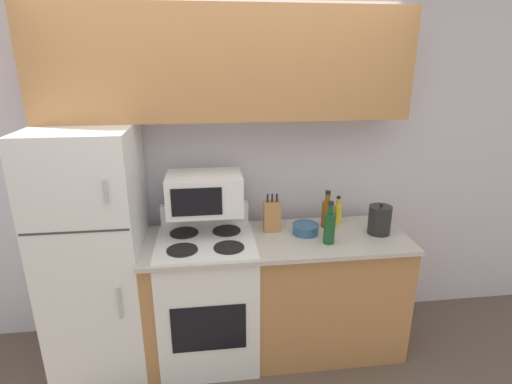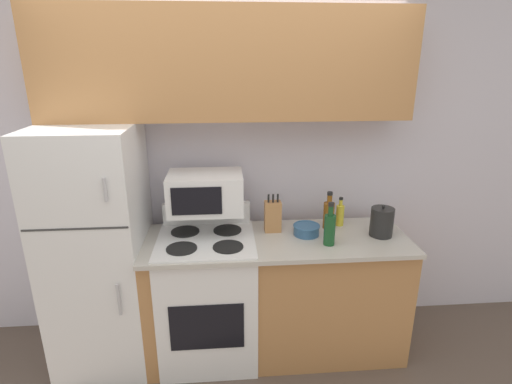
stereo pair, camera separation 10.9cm
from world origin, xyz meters
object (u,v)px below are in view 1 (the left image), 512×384
object	(u,v)px
bowl	(306,229)
bottle_cooking_spray	(338,213)
microwave	(205,193)
bottle_wine_green	(329,227)
kettle	(380,220)
bottle_whiskey	(327,213)
knife_block	(272,216)
stove	(208,297)
refrigerator	(97,252)

from	to	relation	value
bowl	bottle_cooking_spray	size ratio (longest dim) A/B	0.87
microwave	bottle_wine_green	world-z (taller)	microwave
bottle_cooking_spray	kettle	world-z (taller)	kettle
bottle_wine_green	bowl	bearing A→B (deg)	126.02
bottle_whiskey	bottle_wine_green	size ratio (longest dim) A/B	0.93
kettle	microwave	bearing A→B (deg)	173.60
kettle	bottle_cooking_spray	bearing A→B (deg)	139.45
microwave	bottle_wine_green	distance (m)	0.88
bowl	bottle_whiskey	distance (m)	0.22
bottle_whiskey	bottle_cooking_spray	bearing A→B (deg)	24.25
microwave	knife_block	size ratio (longest dim) A/B	1.81
bottle_whiskey	bottle_cooking_spray	world-z (taller)	bottle_whiskey
kettle	bottle_whiskey	bearing A→B (deg)	154.61
stove	bottle_whiskey	xyz separation A→B (m)	(0.90, 0.14, 0.55)
microwave	bottle_whiskey	world-z (taller)	microwave
refrigerator	bottle_wine_green	world-z (taller)	refrigerator
microwave	knife_block	world-z (taller)	microwave
knife_block	bottle_whiskey	world-z (taller)	knife_block
bowl	bottle_cooking_spray	bearing A→B (deg)	28.06
knife_block	bowl	size ratio (longest dim) A/B	1.48
stove	bowl	xyz separation A→B (m)	(0.71, 0.04, 0.48)
stove	bottle_wine_green	world-z (taller)	bottle_wine_green
knife_block	kettle	distance (m)	0.77
bottle_cooking_spray	microwave	bearing A→B (deg)	-176.10
bowl	bottle_wine_green	xyz separation A→B (m)	(0.12, -0.17, 0.08)
microwave	bottle_wine_green	bearing A→B (deg)	-16.79
refrigerator	bottle_wine_green	distance (m)	1.59
refrigerator	kettle	size ratio (longest dim) A/B	7.52
microwave	bottle_wine_green	xyz separation A→B (m)	(0.83, -0.25, -0.19)
stove	bottle_cooking_spray	xyz separation A→B (m)	(0.99, 0.19, 0.53)
kettle	stove	bearing A→B (deg)	179.25
refrigerator	bottle_whiskey	xyz separation A→B (m)	(1.64, 0.09, 0.18)
refrigerator	kettle	world-z (taller)	refrigerator
microwave	refrigerator	bearing A→B (deg)	-175.23
bottle_whiskey	kettle	world-z (taller)	bottle_whiskey
microwave	bottle_whiskey	size ratio (longest dim) A/B	1.83
bowl	bottle_wine_green	size ratio (longest dim) A/B	0.64
stove	bowl	distance (m)	0.86
bowl	stove	bearing A→B (deg)	-176.93
microwave	kettle	distance (m)	1.25
knife_block	bowl	world-z (taller)	knife_block
bottle_whiskey	kettle	distance (m)	0.37
knife_block	bowl	xyz separation A→B (m)	(0.23, -0.09, -0.07)
bottle_wine_green	bottle_cooking_spray	xyz separation A→B (m)	(0.16, 0.32, -0.03)
microwave	bottle_whiskey	bearing A→B (deg)	1.47
bowl	bottle_cooking_spray	xyz separation A→B (m)	(0.28, 0.15, 0.05)
knife_block	refrigerator	bearing A→B (deg)	-176.89
stove	kettle	distance (m)	1.35
refrigerator	microwave	distance (m)	0.84
stove	bottle_cooking_spray	world-z (taller)	bottle_cooking_spray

